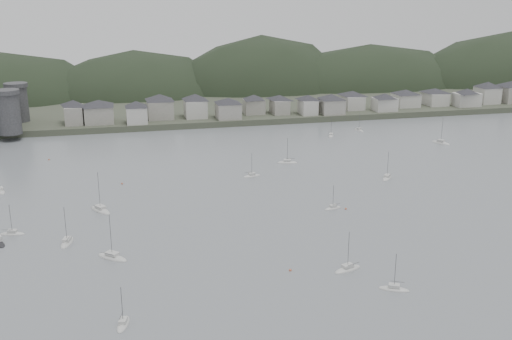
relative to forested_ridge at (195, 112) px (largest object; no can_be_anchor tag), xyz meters
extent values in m
plane|color=slate|center=(-4.83, -269.40, 11.28)|extent=(900.00, 900.00, 0.00)
cube|color=#383D2D|center=(-4.83, 25.60, 12.78)|extent=(900.00, 250.00, 3.00)
ellipsoid|color=black|center=(-115.70, 2.54, 1.14)|extent=(138.98, 92.48, 81.13)
ellipsoid|color=black|center=(-37.13, 3.46, 1.32)|extent=(132.08, 90.41, 79.74)
ellipsoid|color=black|center=(45.82, 3.53, -1.39)|extent=(133.88, 88.37, 101.41)
ellipsoid|color=black|center=(121.12, -1.49, 0.97)|extent=(165.81, 81.78, 82.55)
ellipsoid|color=black|center=(229.60, -3.83, -1.54)|extent=(177.60, 96.61, 102.57)
cylinder|color=#313134|center=(-96.83, -103.40, 23.28)|extent=(10.00, 10.00, 18.00)
cylinder|color=#313134|center=(-96.83, -75.40, 22.78)|extent=(10.00, 10.00, 17.00)
cube|color=#313134|center=(-96.83, -89.40, 20.28)|extent=(3.50, 30.00, 12.00)
cube|color=gray|center=(-69.83, -87.44, 18.58)|extent=(8.34, 12.91, 8.59)
pyramid|color=#28282D|center=(-69.83, -87.44, 24.37)|extent=(15.78, 15.78, 3.01)
cube|color=gray|center=(-58.15, -88.08, 18.46)|extent=(13.68, 13.35, 8.36)
pyramid|color=#28282D|center=(-58.15, -88.08, 24.11)|extent=(20.07, 20.07, 2.93)
cube|color=#B8B5AD|center=(-40.41, -93.38, 18.32)|extent=(9.78, 10.20, 8.08)
pyramid|color=#28282D|center=(-40.41, -93.38, 23.78)|extent=(14.83, 14.83, 2.83)
cube|color=gray|center=(-28.35, -83.75, 18.83)|extent=(12.59, 13.33, 9.09)
pyramid|color=#28282D|center=(-28.35, -83.75, 24.97)|extent=(19.24, 19.24, 3.18)
cube|color=#B8B5AD|center=(-10.58, -85.30, 18.72)|extent=(10.74, 12.17, 8.87)
pyramid|color=#28282D|center=(-10.58, -85.30, 24.70)|extent=(17.01, 17.01, 3.10)
cube|color=gray|center=(5.09, -91.87, 18.13)|extent=(11.63, 12.09, 7.69)
pyramid|color=#28282D|center=(5.09, -91.87, 23.32)|extent=(17.61, 17.61, 2.69)
cube|color=gray|center=(20.42, -83.21, 18.00)|extent=(10.37, 9.35, 7.44)
pyramid|color=#28282D|center=(20.42, -83.21, 23.03)|extent=(14.65, 14.65, 2.60)
cube|color=gray|center=(33.79, -85.61, 17.90)|extent=(8.24, 12.20, 7.22)
pyramid|color=#28282D|center=(33.79, -85.61, 22.77)|extent=(15.17, 15.17, 2.53)
cube|color=#B8B5AD|center=(47.66, -90.85, 18.02)|extent=(8.06, 10.91, 7.46)
pyramid|color=#28282D|center=(47.66, -90.85, 23.05)|extent=(14.08, 14.08, 2.61)
cube|color=gray|center=(59.98, -92.34, 18.12)|extent=(11.73, 11.78, 7.66)
pyramid|color=#28282D|center=(59.98, -92.34, 23.29)|extent=(17.46, 17.46, 2.68)
cube|color=#B8B5AD|center=(75.80, -82.49, 17.95)|extent=(10.19, 13.02, 7.33)
pyramid|color=#28282D|center=(75.80, -82.49, 22.90)|extent=(17.23, 17.23, 2.57)
cube|color=#B8B5AD|center=(90.71, -91.34, 17.72)|extent=(11.70, 9.81, 6.88)
pyramid|color=#28282D|center=(90.71, -91.34, 22.36)|extent=(15.97, 15.97, 2.41)
cube|color=#B8B5AD|center=(107.57, -82.49, 17.78)|extent=(12.83, 12.48, 7.00)
pyramid|color=#28282D|center=(107.57, -82.49, 22.51)|extent=(18.79, 18.79, 2.45)
cube|color=#B8B5AD|center=(125.90, -81.98, 17.77)|extent=(11.07, 13.50, 6.97)
pyramid|color=#28282D|center=(125.90, -81.98, 22.47)|extent=(18.25, 18.25, 2.44)
cube|color=#B8B5AD|center=(141.19, -89.68, 17.95)|extent=(13.75, 9.12, 7.34)
pyramid|color=#28282D|center=(141.19, -89.68, 22.91)|extent=(16.97, 16.97, 2.57)
cube|color=#B8B5AD|center=(158.09, -83.45, 18.81)|extent=(11.37, 11.57, 9.05)
pyramid|color=#28282D|center=(158.09, -83.45, 24.92)|extent=(17.03, 17.03, 3.17)
cube|color=gray|center=(173.02, -84.08, 18.83)|extent=(12.07, 13.43, 9.09)
pyramid|color=#28282D|center=(173.02, -84.08, 24.97)|extent=(18.93, 18.93, 3.18)
ellipsoid|color=beige|center=(13.29, -221.12, 11.33)|extent=(6.28, 3.51, 1.20)
cube|color=beige|center=(13.29, -221.12, 12.23)|extent=(2.38, 1.85, 0.70)
cylinder|color=#3F3F42|center=(13.29, -221.12, 15.23)|extent=(0.12, 0.12, 7.48)
cylinder|color=#3F3F42|center=(14.33, -221.42, 12.78)|extent=(2.62, 0.85, 0.10)
ellipsoid|color=beige|center=(-89.70, -179.65, 11.33)|extent=(5.03, 8.22, 1.57)
cube|color=beige|center=(-89.70, -179.65, 12.42)|extent=(2.56, 3.17, 0.70)
ellipsoid|color=beige|center=(-53.44, -242.17, 11.33)|extent=(8.77, 8.26, 1.83)
cube|color=beige|center=(-53.44, -242.17, 12.55)|extent=(3.73, 3.63, 0.70)
cylinder|color=#3F3F42|center=(-53.44, -242.17, 17.20)|extent=(0.12, 0.12, 11.42)
cylinder|color=#3F3F42|center=(-54.66, -243.27, 13.10)|extent=(3.14, 2.81, 0.10)
ellipsoid|color=beige|center=(1.78, -262.17, 11.33)|extent=(8.16, 4.90, 1.56)
cube|color=beige|center=(1.78, -262.17, 12.41)|extent=(3.13, 2.51, 0.70)
cylinder|color=#3F3F42|center=(1.78, -262.17, 16.35)|extent=(0.12, 0.12, 9.72)
cylinder|color=#3F3F42|center=(3.10, -262.63, 12.96)|extent=(3.34, 1.24, 0.10)
ellipsoid|color=beige|center=(-80.23, -219.96, 11.33)|extent=(7.09, 3.64, 1.36)
cube|color=beige|center=(-80.23, -219.96, 12.31)|extent=(2.65, 1.99, 0.70)
cylinder|color=#3F3F42|center=(-80.23, -219.96, 15.72)|extent=(0.12, 0.12, 8.47)
cylinder|color=#3F3F42|center=(-81.42, -220.23, 12.86)|extent=(2.99, 0.78, 0.10)
ellipsoid|color=beige|center=(14.00, -168.25, 11.33)|extent=(8.28, 4.31, 1.58)
cube|color=beige|center=(14.00, -168.25, 12.43)|extent=(3.10, 2.34, 0.70)
cylinder|color=#3F3F42|center=(14.00, -168.25, 16.43)|extent=(0.12, 0.12, 9.89)
cylinder|color=#3F3F42|center=(15.38, -167.92, 12.98)|extent=(3.48, 0.93, 0.10)
ellipsoid|color=beige|center=(-65.12, -229.71, 11.33)|extent=(4.28, 8.39, 1.61)
cube|color=beige|center=(-65.12, -229.71, 12.44)|extent=(2.34, 3.13, 0.70)
cylinder|color=#3F3F42|center=(-65.12, -229.71, 16.50)|extent=(0.12, 0.12, 10.03)
cylinder|color=#3F3F42|center=(-64.80, -231.12, 12.99)|extent=(0.89, 3.54, 0.10)
ellipsoid|color=beige|center=(63.77, -121.33, 11.33)|extent=(3.57, 7.10, 1.36)
cube|color=beige|center=(63.77, -121.33, 12.31)|extent=(1.97, 2.64, 0.70)
cylinder|color=#3F3F42|center=(63.77, -121.33, 15.73)|extent=(0.12, 0.12, 8.49)
cylinder|color=#3F3F42|center=(63.51, -122.52, 12.86)|extent=(0.75, 3.01, 0.10)
ellipsoid|color=beige|center=(-51.51, -275.01, 11.33)|extent=(3.70, 6.88, 1.31)
cube|color=beige|center=(-51.51, -275.01, 12.29)|extent=(1.98, 2.59, 0.70)
cylinder|color=#3F3F42|center=(-51.51, -275.01, 15.59)|extent=(0.12, 0.12, 8.21)
cylinder|color=#3F3F42|center=(-51.81, -273.87, 12.84)|extent=(0.85, 2.88, 0.10)
ellipsoid|color=beige|center=(-56.73, -206.36, 11.33)|extent=(7.72, 9.95, 1.95)
cube|color=beige|center=(-56.73, -206.36, 12.61)|extent=(3.60, 4.03, 0.70)
cylinder|color=#3F3F42|center=(-56.73, -206.36, 17.57)|extent=(0.12, 0.12, 12.18)
cylinder|color=#3F3F42|center=(-57.64, -207.86, 13.16)|extent=(2.36, 3.80, 0.10)
ellipsoid|color=beige|center=(43.26, -196.07, 11.33)|extent=(6.99, 7.54, 1.56)
cube|color=beige|center=(43.26, -196.07, 12.42)|extent=(3.08, 3.19, 0.70)
cylinder|color=#3F3F42|center=(43.26, -196.07, 16.36)|extent=(0.12, 0.12, 9.76)
cylinder|color=#3F3F42|center=(44.18, -197.13, 12.97)|extent=(2.37, 2.73, 0.10)
ellipsoid|color=beige|center=(-3.54, -182.42, 11.33)|extent=(7.08, 3.53, 1.36)
cube|color=beige|center=(-3.54, -182.42, 12.31)|extent=(2.63, 1.95, 0.70)
cylinder|color=#3F3F42|center=(-3.54, -182.42, 15.72)|extent=(0.12, 0.12, 8.47)
cylinder|color=#3F3F42|center=(-4.73, -182.17, 12.86)|extent=(3.00, 0.73, 0.10)
ellipsoid|color=beige|center=(8.19, -274.04, 11.33)|extent=(7.17, 5.22, 1.39)
cube|color=beige|center=(8.19, -274.04, 12.33)|extent=(2.86, 2.49, 0.70)
cylinder|color=#3F3F42|center=(8.19, -274.04, 15.82)|extent=(0.12, 0.12, 8.67)
cylinder|color=#3F3F42|center=(9.29, -273.45, 12.88)|extent=(2.80, 1.55, 0.10)
ellipsoid|color=beige|center=(46.64, -129.00, 11.33)|extent=(5.21, 7.33, 1.41)
cube|color=beige|center=(46.64, -129.00, 12.34)|extent=(2.51, 2.91, 0.70)
cylinder|color=#3F3F42|center=(46.64, -129.00, 15.90)|extent=(0.12, 0.12, 8.84)
cylinder|color=#3F3F42|center=(46.07, -127.87, 12.89)|extent=(1.53, 2.88, 0.10)
ellipsoid|color=beige|center=(89.15, -153.53, 11.33)|extent=(6.82, 9.51, 1.84)
cube|color=beige|center=(89.15, -153.53, 12.55)|extent=(3.27, 3.78, 0.70)
cylinder|color=#3F3F42|center=(89.15, -153.53, 17.23)|extent=(0.12, 0.12, 11.48)
cylinder|color=#3F3F42|center=(88.40, -155.00, 13.10)|extent=(1.98, 3.72, 0.10)
sphere|color=#B95C3D|center=(-49.73, -180.76, 11.43)|extent=(0.70, 0.70, 0.70)
sphere|color=#B95C3D|center=(-77.43, -142.00, 11.43)|extent=(0.70, 0.70, 0.70)
sphere|color=#B95C3D|center=(-11.79, -259.44, 11.43)|extent=(0.70, 0.70, 0.70)
sphere|color=#B95C3D|center=(16.99, -222.54, 11.43)|extent=(0.70, 0.70, 0.70)
camera|label=1|loc=(-50.12, -384.90, 75.63)|focal=41.99mm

